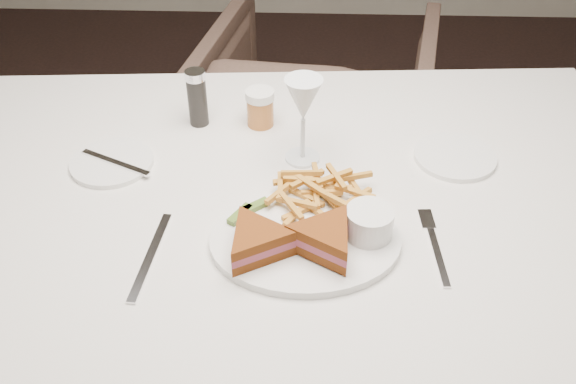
{
  "coord_description": "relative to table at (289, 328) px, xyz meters",
  "views": [
    {
      "loc": [
        -0.21,
        -0.96,
        1.49
      ],
      "look_at": [
        -0.25,
        -0.11,
        0.8
      ],
      "focal_mm": 40.0,
      "sensor_mm": 36.0,
      "label": 1
    }
  ],
  "objects": [
    {
      "name": "chair_far",
      "position": [
        0.06,
        0.92,
        -0.01
      ],
      "size": [
        0.81,
        0.77,
        0.72
      ],
      "primitive_type": "imported",
      "rotation": [
        0.0,
        0.0,
        2.96
      ],
      "color": "#4E3930",
      "rests_on": "ground"
    },
    {
      "name": "table",
      "position": [
        0.0,
        0.0,
        0.0
      ],
      "size": [
        1.47,
        1.03,
        0.75
      ],
      "primitive_type": "cube",
      "rotation": [
        0.0,
        0.0,
        0.07
      ],
      "color": "silver",
      "rests_on": "ground"
    },
    {
      "name": "table_setting",
      "position": [
        0.02,
        -0.03,
        0.41
      ],
      "size": [
        0.83,
        0.58,
        0.18
      ],
      "color": "white",
      "rests_on": "table"
    }
  ]
}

